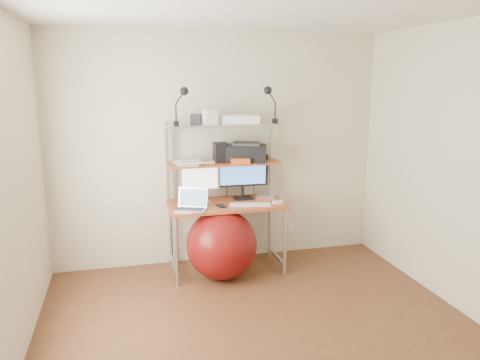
{
  "coord_description": "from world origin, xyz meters",
  "views": [
    {
      "loc": [
        -1.02,
        -3.14,
        2.03
      ],
      "look_at": [
        0.07,
        1.15,
        1.04
      ],
      "focal_mm": 35.0,
      "sensor_mm": 36.0,
      "label": 1
    }
  ],
  "objects_px": {
    "laptop": "(192,205)",
    "exercise_ball": "(222,245)",
    "printer": "(246,152)",
    "monitor_silver": "(200,179)",
    "monitor_black": "(243,173)"
  },
  "relations": [
    {
      "from": "monitor_silver",
      "to": "monitor_black",
      "type": "distance_m",
      "value": 0.47
    },
    {
      "from": "monitor_black",
      "to": "printer",
      "type": "height_order",
      "value": "printer"
    },
    {
      "from": "monitor_black",
      "to": "exercise_ball",
      "type": "xyz_separation_m",
      "value": [
        -0.31,
        -0.34,
        -0.66
      ]
    },
    {
      "from": "monitor_silver",
      "to": "exercise_ball",
      "type": "relative_size",
      "value": 0.65
    },
    {
      "from": "laptop",
      "to": "printer",
      "type": "bearing_deg",
      "value": 47.88
    },
    {
      "from": "exercise_ball",
      "to": "laptop",
      "type": "bearing_deg",
      "value": 170.09
    },
    {
      "from": "laptop",
      "to": "exercise_ball",
      "type": "relative_size",
      "value": 0.51
    },
    {
      "from": "monitor_silver",
      "to": "monitor_black",
      "type": "height_order",
      "value": "monitor_black"
    },
    {
      "from": "laptop",
      "to": "exercise_ball",
      "type": "height_order",
      "value": "laptop"
    },
    {
      "from": "monitor_black",
      "to": "laptop",
      "type": "distance_m",
      "value": 0.7
    },
    {
      "from": "monitor_black",
      "to": "printer",
      "type": "relative_size",
      "value": 1.15
    },
    {
      "from": "monitor_silver",
      "to": "laptop",
      "type": "xyz_separation_m",
      "value": [
        -0.12,
        -0.26,
        -0.2
      ]
    },
    {
      "from": "monitor_silver",
      "to": "exercise_ball",
      "type": "xyz_separation_m",
      "value": [
        0.16,
        -0.31,
        -0.63
      ]
    },
    {
      "from": "monitor_black",
      "to": "exercise_ball",
      "type": "relative_size",
      "value": 0.77
    },
    {
      "from": "monitor_silver",
      "to": "laptop",
      "type": "relative_size",
      "value": 1.26
    }
  ]
}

